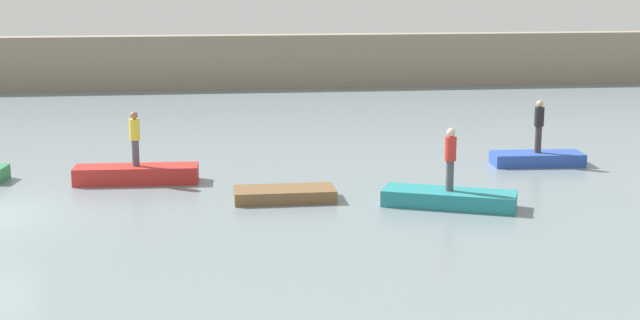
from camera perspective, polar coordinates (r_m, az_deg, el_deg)
embankment_wall at (r=50.66m, az=-13.84°, el=5.91°), size 80.00×1.20×2.89m
rowboat_red at (r=28.56m, az=-11.42°, el=-0.88°), size 3.79×1.13×0.53m
rowboat_brown at (r=25.94m, az=-2.23°, el=-2.16°), size 2.88×1.25×0.35m
rowboat_teal at (r=25.50m, az=8.08°, el=-2.41°), size 3.82×2.42×0.45m
rowboat_blue at (r=31.39m, az=13.44°, el=0.08°), size 3.07×1.24×0.42m
person_red_shirt at (r=25.23m, az=8.16°, el=0.25°), size 0.32×0.32×1.75m
person_yellow_shirt at (r=28.32m, az=-11.52°, el=1.50°), size 0.32×0.32×1.69m
person_dark_shirt at (r=31.17m, az=13.55°, el=2.24°), size 0.32×0.32×1.77m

